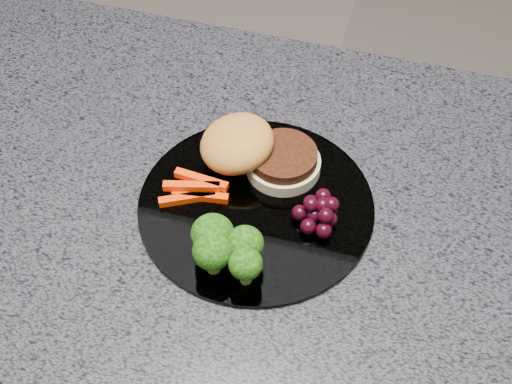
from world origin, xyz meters
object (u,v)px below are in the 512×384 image
Objects in this scene: plate at (256,205)px; burger at (253,153)px; island_cabinet at (186,371)px; grape_bunch at (319,212)px.

burger is at bearing 109.11° from plate.
island_cabinet is 0.53m from grape_bunch.
plate is 0.06m from burger.
burger is at bearing 30.25° from island_cabinet.
burger reaches higher than plate.
island_cabinet is 0.49m from plate.
plate is (0.12, 0.00, 0.47)m from island_cabinet.
plate is 1.57× the size of burger.
island_cabinet is 4.62× the size of plate.
plate is at bearing 1.46° from island_cabinet.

